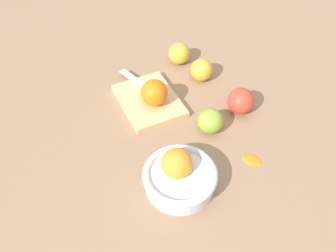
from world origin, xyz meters
name	(u,v)px	position (x,y,z in m)	size (l,w,h in m)	color
ground_plane	(186,118)	(0.00, 0.00, 0.00)	(2.40, 2.40, 0.00)	#997556
bowl	(179,176)	(-0.19, 0.12, 0.04)	(0.17, 0.17, 0.10)	silver
cutting_board	(149,101)	(0.10, 0.07, 0.01)	(0.21, 0.16, 0.02)	#DBB77F
orange_on_board	(154,93)	(0.08, 0.06, 0.06)	(0.08, 0.08, 0.08)	orange
knife	(142,84)	(0.16, 0.06, 0.02)	(0.15, 0.06, 0.01)	silver
apple_front_left	(241,101)	(-0.04, -0.15, 0.04)	(0.08, 0.08, 0.08)	#D6422D
apple_front_right	(202,70)	(0.14, -0.12, 0.03)	(0.07, 0.07, 0.07)	gold
apple_front_left_2	(210,121)	(-0.07, -0.04, 0.03)	(0.07, 0.07, 0.07)	#8EB738
apple_front_right_2	(179,54)	(0.24, -0.10, 0.03)	(0.07, 0.07, 0.07)	gold
citrus_peel	(252,159)	(-0.21, -0.08, 0.00)	(0.05, 0.04, 0.01)	orange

